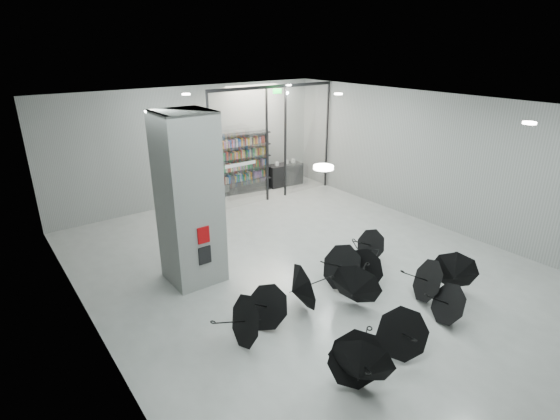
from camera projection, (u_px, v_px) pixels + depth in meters
room at (332, 165)px, 9.37m from camera, size 14.00×14.02×4.01m
column at (189, 200)px, 9.79m from camera, size 1.20×1.20×4.00m
fire_cabinet at (203, 235)px, 9.56m from camera, size 0.28×0.04×0.38m
info_panel at (205, 255)px, 9.74m from camera, size 0.30×0.03×0.42m
exit_sign at (277, 91)px, 14.31m from camera, size 0.30×0.06×0.15m
glass_partition at (274, 139)px, 15.05m from camera, size 5.06×0.08×4.00m
bookshelf at (244, 163)px, 16.11m from camera, size 2.08×0.73×2.25m
shop_counter at (285, 174)px, 17.17m from camera, size 1.46×0.69×0.85m
umbrella_cluster at (362, 302)px, 8.94m from camera, size 5.63×4.29×1.31m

